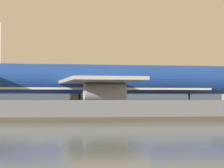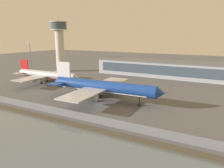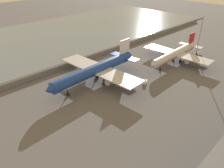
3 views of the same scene
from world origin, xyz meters
name	(u,v)px [view 1 (image 1 of 3)]	position (x,y,z in m)	size (l,w,h in m)	color
ground_plane	(115,116)	(0.00, 0.00, 0.00)	(500.00, 500.00, 0.00)	#565659
shoreline_seawall	(142,120)	(0.00, -20.50, 0.25)	(320.00, 3.00, 0.50)	#474238
perimeter_fence	(134,110)	(0.00, -16.00, 1.27)	(280.00, 0.10, 2.54)	slate
cargo_jet_blue	(96,80)	(-2.29, 5.43, 5.75)	(50.43, 43.06, 15.07)	#193D93
baggage_tug	(16,109)	(-15.87, 21.76, 0.81)	(3.57, 2.99, 1.80)	white
terminal_building	(84,91)	(2.24, 72.21, 5.07)	(83.75, 20.21, 10.12)	#9EA3AD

